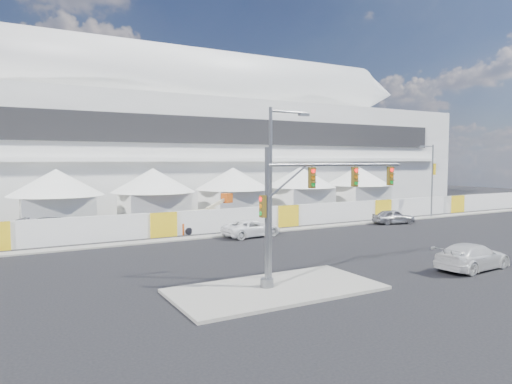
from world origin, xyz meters
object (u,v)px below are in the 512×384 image
pickup_curb (252,228)px  streetlight_curb (431,175)px  sedan_silver (394,217)px  traffic_mast (302,207)px  lot_car_c (56,227)px  pickup_near (472,256)px  boom_lift (198,222)px  streetlight_median (274,181)px  lot_car_b (430,204)px  lot_car_a (362,208)px

pickup_curb → streetlight_curb: (22.74, 1.39, 3.88)m
sedan_silver → traffic_mast: size_ratio=0.46×
sedan_silver → streetlight_curb: streetlight_curb is taller
traffic_mast → lot_car_c: bearing=113.6°
pickup_curb → pickup_near: size_ratio=0.96×
pickup_curb → pickup_near: pickup_near is taller
pickup_curb → traffic_mast: (-4.65, -13.80, 3.20)m
lot_car_c → streetlight_curb: bearing=-74.6°
pickup_curb → boom_lift: boom_lift is taller
pickup_near → streetlight_median: size_ratio=0.59×
pickup_near → streetlight_curb: bearing=-49.2°
sedan_silver → boom_lift: (-18.51, 4.60, 0.14)m
sedan_silver → lot_car_c: lot_car_c is taller
sedan_silver → streetlight_median: 24.68m
pickup_curb → traffic_mast: bearing=154.5°
traffic_mast → boom_lift: traffic_mast is taller
boom_lift → sedan_silver: bearing=-33.0°
pickup_near → boom_lift: size_ratio=0.80×
pickup_near → streetlight_curb: 24.64m
lot_car_b → streetlight_curb: 8.37m
pickup_near → lot_car_b: size_ratio=1.06×
streetlight_median → boom_lift: 17.47m
sedan_silver → lot_car_b: (12.82, 6.42, 0.12)m
lot_car_a → boom_lift: (-21.18, -2.78, 0.15)m
sedan_silver → lot_car_a: bearing=-6.6°
traffic_mast → streetlight_curb: size_ratio=1.13×
lot_car_a → lot_car_c: (-32.29, 0.32, 0.10)m
boom_lift → lot_car_a: bearing=-11.6°
pickup_curb → boom_lift: size_ratio=0.77×
lot_car_a → boom_lift: size_ratio=0.66×
streetlight_median → streetlight_curb: streetlight_median is taller
streetlight_curb → boom_lift: 26.05m
pickup_near → streetlight_median: streetlight_median is taller
pickup_near → lot_car_b: (22.84, 22.14, 0.08)m
boom_lift → traffic_mast: bearing=-114.7°
sedan_silver → streetlight_curb: bearing=-64.1°
pickup_near → streetlight_median: bearing=67.4°
lot_car_b → pickup_curb: bearing=109.1°
sedan_silver → lot_car_c: 30.61m
pickup_curb → lot_car_c: lot_car_c is taller
sedan_silver → lot_car_a: sedan_silver is taller
streetlight_curb → streetlight_median: bearing=-154.0°
lot_car_c → streetlight_curb: size_ratio=0.70×
boom_lift → lot_car_b: bearing=-15.8°
boom_lift → streetlight_median: bearing=-117.6°
pickup_near → lot_car_b: lot_car_b is taller
lot_car_a → lot_car_c: 32.29m
pickup_curb → lot_car_b: size_ratio=1.02×
sedan_silver → traffic_mast: bearing=137.1°
lot_car_b → streetlight_curb: bearing=136.9°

